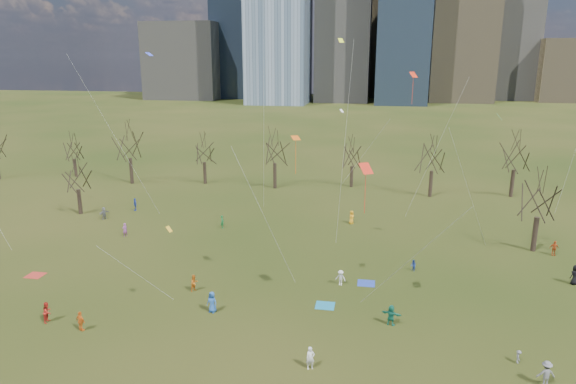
% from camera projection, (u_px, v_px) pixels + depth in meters
% --- Properties ---
extents(ground, '(500.00, 500.00, 0.00)m').
position_uv_depth(ground, '(263.00, 309.00, 42.92)').
color(ground, black).
rests_on(ground, ground).
extents(downtown_skyline, '(212.50, 78.00, 118.00)m').
position_uv_depth(downtown_skyline, '(357.00, 14.00, 233.85)').
color(downtown_skyline, slate).
rests_on(downtown_skyline, ground).
extents(bare_tree_row, '(113.04, 29.80, 9.50)m').
position_uv_depth(bare_tree_row, '(316.00, 155.00, 76.81)').
color(bare_tree_row, black).
rests_on(bare_tree_row, ground).
extents(blanket_teal, '(1.60, 1.50, 0.03)m').
position_uv_depth(blanket_teal, '(325.00, 306.00, 43.47)').
color(blanket_teal, teal).
rests_on(blanket_teal, ground).
extents(blanket_navy, '(1.60, 1.50, 0.03)m').
position_uv_depth(blanket_navy, '(366.00, 283.00, 47.74)').
color(blanket_navy, '#253FAE').
rests_on(blanket_navy, ground).
extents(blanket_crimson, '(1.60, 1.50, 0.03)m').
position_uv_depth(blanket_crimson, '(35.00, 275.00, 49.46)').
color(blanket_crimson, '#B12D23').
rests_on(blanket_crimson, ground).
extents(person_0, '(0.99, 0.76, 1.80)m').
position_uv_depth(person_0, '(212.00, 302.00, 42.19)').
color(person_0, '#2657A7').
rests_on(person_0, ground).
extents(person_1, '(0.69, 0.59, 1.62)m').
position_uv_depth(person_1, '(310.00, 358.00, 34.54)').
color(person_1, white).
rests_on(person_1, ground).
extents(person_2, '(0.73, 0.89, 1.70)m').
position_uv_depth(person_2, '(47.00, 312.00, 40.65)').
color(person_2, red).
rests_on(person_2, ground).
extents(person_3, '(0.36, 0.62, 0.95)m').
position_uv_depth(person_3, '(518.00, 357.00, 35.28)').
color(person_3, slate).
rests_on(person_3, ground).
extents(person_4, '(1.02, 0.71, 1.61)m').
position_uv_depth(person_4, '(81.00, 321.00, 39.32)').
color(person_4, orange).
rests_on(person_4, ground).
extents(person_5, '(1.65, 0.92, 1.69)m').
position_uv_depth(person_5, '(391.00, 315.00, 40.17)').
color(person_5, '#1A755C').
rests_on(person_5, ground).
extents(person_6, '(1.10, 0.97, 1.89)m').
position_uv_depth(person_6, '(575.00, 275.00, 47.31)').
color(person_6, black).
rests_on(person_6, ground).
extents(person_7, '(0.63, 0.71, 1.64)m').
position_uv_depth(person_7, '(125.00, 230.00, 60.00)').
color(person_7, '#9A4D99').
rests_on(person_7, ground).
extents(person_8, '(0.66, 0.71, 1.16)m').
position_uv_depth(person_8, '(413.00, 266.00, 50.34)').
color(person_8, '#2544A3').
rests_on(person_8, ground).
extents(person_9, '(1.05, 0.76, 1.46)m').
position_uv_depth(person_9, '(341.00, 278.00, 47.23)').
color(person_9, silver).
rests_on(person_9, ground).
extents(person_10, '(1.00, 0.53, 1.63)m').
position_uv_depth(person_10, '(554.00, 248.00, 54.23)').
color(person_10, '#BD4A1B').
rests_on(person_10, ground).
extents(person_11, '(1.03, 1.56, 1.61)m').
position_uv_depth(person_11, '(104.00, 213.00, 66.30)').
color(person_11, slate).
rests_on(person_11, ground).
extents(person_12, '(0.89, 1.00, 1.72)m').
position_uv_depth(person_12, '(352.00, 217.00, 64.50)').
color(person_12, '#F2A31A').
rests_on(person_12, ground).
extents(person_13, '(0.53, 0.67, 1.60)m').
position_uv_depth(person_13, '(222.00, 222.00, 62.94)').
color(person_13, '#1B7A36').
rests_on(person_13, ground).
extents(person_14, '(0.89, 0.95, 1.55)m').
position_uv_depth(person_14, '(194.00, 283.00, 46.02)').
color(person_14, orange).
rests_on(person_14, ground).
extents(person_15, '(1.21, 0.79, 1.77)m').
position_uv_depth(person_15, '(546.00, 374.00, 32.71)').
color(person_15, slate).
rests_on(person_15, ground).
extents(person_16, '(0.92, 1.08, 1.73)m').
position_uv_depth(person_16, '(135.00, 204.00, 70.07)').
color(person_16, '#263FA5').
rests_on(person_16, ground).
extents(kites_airborne, '(72.49, 46.86, 28.84)m').
position_uv_depth(kites_airborne, '(301.00, 131.00, 52.06)').
color(kites_airborne, orange).
rests_on(kites_airborne, ground).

